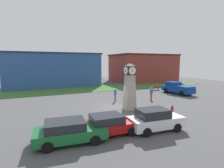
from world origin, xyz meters
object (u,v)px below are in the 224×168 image
at_px(clock_tower, 130,88).
at_px(car_by_building, 155,119).
at_px(bollard_mid_row, 155,112).
at_px(car_near_tower, 109,124).
at_px(pickup_truck, 177,88).
at_px(pedestrian_near_bench, 115,94).
at_px(car_navy_sedan, 69,131).
at_px(pedestrian_crossing_lot, 151,93).
at_px(bollard_near_tower, 172,111).
at_px(bench, 156,87).
at_px(bollard_far_row, 140,113).

bearing_deg(clock_tower, car_by_building, -101.49).
xyz_separation_m(clock_tower, bollard_mid_row, (0.65, -3.46, -1.82)).
relative_size(car_near_tower, pickup_truck, 0.74).
bearing_deg(pedestrian_near_bench, car_navy_sedan, -129.26).
relative_size(car_near_tower, pedestrian_near_bench, 2.35).
height_order(car_navy_sedan, pedestrian_crossing_lot, pedestrian_crossing_lot).
relative_size(clock_tower, bollard_mid_row, 4.82).
bearing_deg(car_near_tower, car_by_building, -12.77).
height_order(bollard_near_tower, bench, bollard_near_tower).
bearing_deg(bollard_near_tower, bollard_far_row, 163.10).
xyz_separation_m(car_navy_sedan, car_near_tower, (2.81, 0.12, -0.01)).
bearing_deg(bollard_near_tower, bollard_mid_row, 160.63).
height_order(bollard_far_row, pedestrian_near_bench, pedestrian_near_bench).
relative_size(bollard_far_row, car_near_tower, 0.27).
bearing_deg(bollard_far_row, car_by_building, -99.32).
distance_m(car_navy_sedan, bench, 23.31).
bearing_deg(car_near_tower, bollard_far_row, 26.67).
height_order(bench, pedestrian_crossing_lot, pedestrian_crossing_lot).
height_order(car_navy_sedan, pedestrian_near_bench, pedestrian_near_bench).
xyz_separation_m(bollard_mid_row, car_near_tower, (-5.17, -1.55, 0.21)).
bearing_deg(car_navy_sedan, pedestrian_near_bench, 50.74).
xyz_separation_m(bench, pedestrian_crossing_lot, (-5.75, -6.35, 0.38)).
distance_m(bollard_near_tower, bollard_far_row, 3.02).
bearing_deg(pickup_truck, car_navy_sedan, -152.14).
bearing_deg(car_by_building, pedestrian_near_bench, 81.42).
relative_size(car_near_tower, pedestrian_crossing_lot, 2.49).
xyz_separation_m(clock_tower, pedestrian_crossing_lot, (5.14, 3.07, -1.43)).
bearing_deg(car_by_building, car_navy_sedan, 174.06).
distance_m(bollard_mid_row, bollard_far_row, 1.43).
bearing_deg(pedestrian_crossing_lot, clock_tower, -149.14).
bearing_deg(bollard_near_tower, car_navy_sedan, -173.17).
xyz_separation_m(bollard_mid_row, car_navy_sedan, (-7.98, -1.67, 0.22)).
relative_size(car_near_tower, bench, 2.45).
bearing_deg(car_by_building, bollard_far_row, 80.68).
xyz_separation_m(bollard_far_row, bench, (11.62, 12.53, -0.01)).
bearing_deg(pedestrian_near_bench, bollard_mid_row, -87.69).
bearing_deg(bollard_mid_row, bench, 51.53).
bearing_deg(bollard_mid_row, clock_tower, 100.65).
distance_m(bollard_mid_row, pedestrian_crossing_lot, 7.94).
relative_size(clock_tower, car_near_tower, 1.24).
height_order(bollard_mid_row, pickup_truck, pickup_truck).
height_order(bollard_mid_row, pedestrian_crossing_lot, pedestrian_crossing_lot).
bearing_deg(car_navy_sedan, car_near_tower, 2.38).
height_order(pickup_truck, pedestrian_near_bench, pickup_truck).
bearing_deg(pedestrian_crossing_lot, bollard_far_row, -133.54).
distance_m(bollard_far_row, car_by_building, 2.71).
xyz_separation_m(bollard_mid_row, pickup_truck, (10.94, 8.34, 0.41)).
xyz_separation_m(pickup_truck, pedestrian_crossing_lot, (-6.45, -1.80, -0.02)).
relative_size(bollard_near_tower, pedestrian_crossing_lot, 0.70).
xyz_separation_m(bollard_mid_row, pedestrian_near_bench, (-0.31, 7.72, 0.45)).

